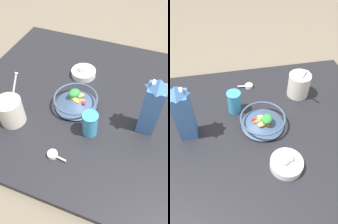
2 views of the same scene
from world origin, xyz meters
TOP-DOWN VIEW (x-y plane):
  - ground_plane at (0.00, 0.00)m, footprint 6.00×6.00m
  - countertop at (0.00, 0.00)m, footprint 1.10×1.10m
  - fruit_bowl at (0.08, 0.04)m, footprint 0.22×0.22m
  - milk_carton at (0.09, 0.39)m, footprint 0.07×0.07m
  - yogurt_tub at (0.27, -0.20)m, footprint 0.16×0.12m
  - drinking_cup at (0.20, 0.16)m, footprint 0.07×0.07m
  - measuring_scoop at (0.37, 0.06)m, footprint 0.04×0.09m
  - garlic_bowl at (-0.16, -0.01)m, footprint 0.14×0.14m

SIDE VIEW (x-z plane):
  - ground_plane at x=0.00m, z-range 0.00..0.00m
  - countertop at x=0.00m, z-range 0.00..0.03m
  - measuring_scoop at x=0.37m, z-range 0.03..0.05m
  - garlic_bowl at x=-0.16m, z-range 0.02..0.09m
  - fruit_bowl at x=0.08m, z-range 0.03..0.11m
  - drinking_cup at x=0.20m, z-range 0.04..0.16m
  - yogurt_tub at x=0.27m, z-range -0.01..0.22m
  - milk_carton at x=0.09m, z-range 0.03..0.32m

